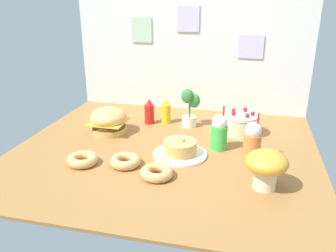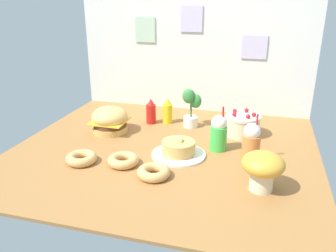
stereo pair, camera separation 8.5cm
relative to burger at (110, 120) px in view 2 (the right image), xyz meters
The scene contains 14 objects.
ground_plane 0.56m from the burger, 21.46° to the right, with size 2.11×1.92×0.02m, color #9E6B38.
back_wall 1.02m from the burger, 56.05° to the left, with size 2.11×0.04×1.10m.
burger is the anchor object (origin of this frame).
pancake_stack 0.69m from the burger, 24.10° to the right, with size 0.37×0.37×0.13m.
layer_cake 1.04m from the burger, 11.80° to the left, with size 0.27×0.27×0.20m.
ketchup_bottle 0.37m from the burger, 47.39° to the left, with size 0.08×0.08×0.22m.
mustard_bottle 0.50m from the burger, 39.85° to the left, with size 0.08×0.08×0.22m.
cream_soda_cup 0.88m from the burger, ahead, with size 0.12×0.12×0.32m.
orange_float_cup 1.12m from the burger, 10.69° to the right, with size 0.12×0.12×0.32m.
donut_pink_glaze 0.56m from the burger, 85.21° to the right, with size 0.20×0.20×0.06m.
donut_chocolate 0.60m from the burger, 57.55° to the right, with size 0.20×0.20×0.06m.
donut_vanilla 0.82m from the burger, 47.21° to the right, with size 0.20×0.20×0.06m.
potted_plant 0.66m from the burger, 25.19° to the left, with size 0.15×0.13×0.33m.
mushroom_stool 1.32m from the burger, 26.06° to the right, with size 0.24×0.24×0.23m.
Camera 2 is at (0.63, -2.15, 1.03)m, focal length 36.98 mm.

